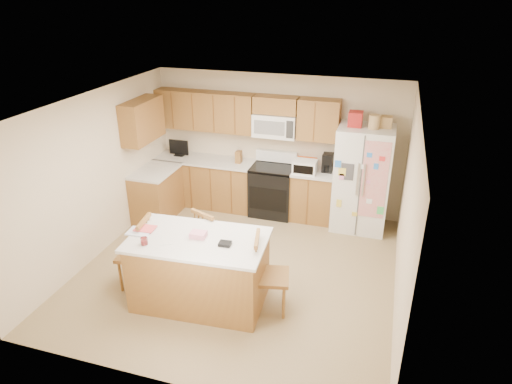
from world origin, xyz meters
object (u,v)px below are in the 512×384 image
(windsor_chair_left, at_px, (137,254))
(windsor_chair_back, at_px, (212,242))
(stove, at_px, (273,189))
(refrigerator, at_px, (362,178))
(island, at_px, (200,270))
(windsor_chair_right, at_px, (269,276))

(windsor_chair_left, relative_size, windsor_chair_back, 1.03)
(stove, xyz_separation_m, refrigerator, (1.57, -0.06, 0.45))
(windsor_chair_left, bearing_deg, island, -4.68)
(windsor_chair_right, bearing_deg, island, -173.28)
(stove, bearing_deg, refrigerator, -2.30)
(stove, height_order, windsor_chair_left, stove)
(stove, bearing_deg, windsor_chair_left, -114.17)
(windsor_chair_back, xyz_separation_m, windsor_chair_right, (1.03, -0.59, 0.02))
(stove, bearing_deg, windsor_chair_back, -99.72)
(windsor_chair_right, bearing_deg, windsor_chair_back, 150.24)
(windsor_chair_left, xyz_separation_m, windsor_chair_right, (1.89, 0.03, 0.01))
(stove, bearing_deg, windsor_chair_right, -75.85)
(windsor_chair_back, bearing_deg, stove, 80.28)
(refrigerator, relative_size, island, 1.10)
(windsor_chair_left, bearing_deg, windsor_chair_right, 0.88)
(stove, relative_size, refrigerator, 0.55)
(refrigerator, height_order, island, refrigerator)
(island, relative_size, windsor_chair_back, 1.81)
(stove, distance_m, island, 2.79)
(stove, xyz_separation_m, windsor_chair_right, (0.67, -2.67, 0.03))
(refrigerator, distance_m, windsor_chair_back, 2.83)
(refrigerator, height_order, windsor_chair_back, refrigerator)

